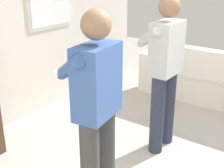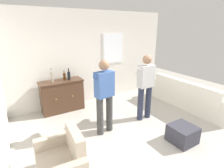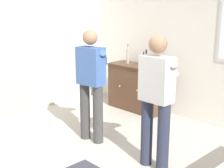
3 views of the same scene
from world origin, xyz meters
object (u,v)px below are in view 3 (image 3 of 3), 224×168
sideboard_cabinet (136,87)px  bottle_liquor_amber (128,56)px  person_standing_left (91,80)px  armchair (2,116)px  bottle_spirits_clear (143,60)px  bottle_wine_green (146,60)px  person_standing_right (157,96)px

sideboard_cabinet → bottle_liquor_amber: bottle_liquor_amber is taller
bottle_liquor_amber → person_standing_left: person_standing_left is taller
armchair → bottle_spirits_clear: bearing=71.7°
sideboard_cabinet → bottle_spirits_clear: size_ratio=4.51×
bottle_spirits_clear → bottle_wine_green: bearing=-27.0°
sideboard_cabinet → armchair: bearing=-106.0°
person_standing_left → person_standing_right: (1.19, 0.03, 0.00)m
sideboard_cabinet → person_standing_left: person_standing_left is taller
armchair → bottle_spirits_clear: (0.83, 2.50, 0.71)m
armchair → sideboard_cabinet: size_ratio=0.77×
bottle_wine_green → bottle_spirits_clear: size_ratio=1.23×
bottle_wine_green → person_standing_left: size_ratio=0.19×
bottle_spirits_clear → person_standing_right: bearing=-45.4°
person_standing_left → sideboard_cabinet: bearing=107.9°
bottle_spirits_clear → person_standing_left: bearing=-76.6°
bottle_wine_green → bottle_spirits_clear: bottle_wine_green is taller
armchair → bottle_spirits_clear: 2.72m
bottle_wine_green → bottle_liquor_amber: bearing=-179.1°
sideboard_cabinet → person_standing_right: 2.35m
bottle_wine_green → person_standing_right: (1.46, -1.54, -0.08)m
bottle_spirits_clear → person_standing_left: person_standing_left is taller
bottle_liquor_amber → person_standing_right: (1.92, -1.53, -0.11)m
bottle_liquor_amber → bottle_spirits_clear: size_ratio=1.43×
bottle_liquor_amber → person_standing_left: 1.73m
bottle_liquor_amber → bottle_spirits_clear: (0.35, 0.07, -0.05)m
sideboard_cabinet → bottle_wine_green: (0.24, -0.01, 0.57)m
bottle_liquor_amber → bottle_wine_green: bearing=0.9°
sideboard_cabinet → person_standing_right: size_ratio=0.71×
sideboard_cabinet → bottle_liquor_amber: bearing=-176.1°
bottle_liquor_amber → person_standing_right: person_standing_right is taller
armchair → person_standing_right: size_ratio=0.55×
person_standing_left → bottle_wine_green: bearing=99.9°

